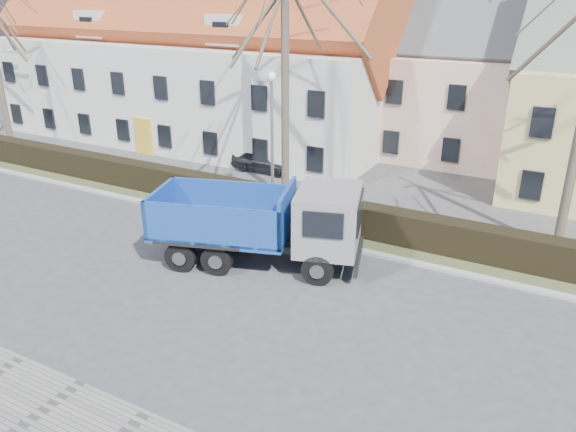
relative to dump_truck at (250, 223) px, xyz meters
The scene contains 11 objects.
ground 2.48m from the dump_truck, 94.10° to the right, with size 120.00×120.00×0.00m, color #3E3E41.
curb_far 3.07m from the dump_truck, 92.95° to the left, with size 80.00×0.30×0.12m, color #9F9D9B.
grass_strip 4.54m from the dump_truck, 91.85° to the left, with size 80.00×3.00×0.10m, color #424A29.
hedge 4.18m from the dump_truck, 91.94° to the left, with size 60.00×0.90×1.30m, color black.
building_white 19.52m from the dump_truck, 133.02° to the left, with size 26.80×10.80×9.50m, color silver, non-canonical shape.
building_pink 18.64m from the dump_truck, 77.94° to the left, with size 10.80×8.80×8.00m, color beige, non-canonical shape.
tree_1 8.40m from the dump_truck, 108.01° to the left, with size 9.20×9.20×12.65m, color #4E4336, non-canonical shape.
dump_truck is the anchor object (origin of this frame).
streetlight 5.66m from the dump_truck, 111.25° to the left, with size 0.49×0.49×6.21m, color gray, non-canonical shape.
cart_frame 7.61m from the dump_truck, 162.96° to the left, with size 0.70×0.40×0.64m, color silver, non-canonical shape.
parked_car_a 10.87m from the dump_truck, 118.33° to the left, with size 1.43×3.55×1.21m, color black.
Camera 1 is at (10.21, -13.71, 9.50)m, focal length 35.00 mm.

